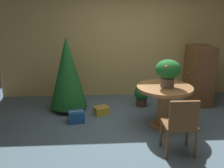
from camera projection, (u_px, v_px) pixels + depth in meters
ground_plane at (140, 136)px, 4.26m from camera, size 6.60×6.60×0.00m
back_wall_panel at (126, 42)px, 5.98m from camera, size 6.00×0.10×2.60m
round_dining_table at (164, 98)px, 4.47m from camera, size 0.98×0.98×0.77m
flower_vase at (168, 71)px, 4.30m from camera, size 0.43×0.43×0.48m
wooden_chair_near at (181, 123)px, 3.59m from camera, size 0.46×0.39×0.88m
holiday_tree at (67, 72)px, 5.16m from camera, size 0.77×0.77×1.55m
gift_box_blue at (76, 117)px, 4.77m from camera, size 0.32×0.27×0.22m
gift_box_gold at (101, 111)px, 5.11m from camera, size 0.34×0.29×0.17m
wooden_cabinet at (199, 75)px, 5.58m from camera, size 0.50×0.70×1.30m
potted_plant at (142, 95)px, 5.51m from camera, size 0.32×0.32×0.46m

